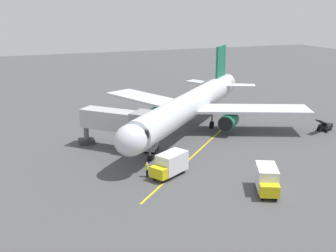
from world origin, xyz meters
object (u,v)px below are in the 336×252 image
at_px(ground_crew_marshaller, 147,169).
at_px(box_truck_starboard_side, 170,164).
at_px(jet_bridge, 121,122).
at_px(box_truck_rear_apron, 267,179).
at_px(ground_crew_wing_walker, 187,161).
at_px(ground_crew_loader, 123,144).
at_px(tug_portside, 151,146).
at_px(airplane, 190,105).
at_px(belt_loader_near_nose, 325,126).

relative_size(ground_crew_marshaller, box_truck_starboard_side, 0.34).
distance_m(jet_bridge, box_truck_starboard_side, 11.33).
height_order(jet_bridge, box_truck_rear_apron, jet_bridge).
height_order(ground_crew_wing_walker, ground_crew_loader, same).
bearing_deg(ground_crew_wing_walker, jet_bridge, -59.77).
bearing_deg(tug_portside, box_truck_rear_apron, 113.63).
bearing_deg(box_truck_rear_apron, jet_bridge, -60.51).
distance_m(jet_bridge, ground_crew_loader, 2.99).
bearing_deg(airplane, ground_crew_marshaller, 50.79).
xyz_separation_m(jet_bridge, ground_crew_loader, (0.02, 0.83, -2.88)).
distance_m(belt_loader_near_nose, box_truck_rear_apron, 25.81).
relative_size(tug_portside, box_truck_starboard_side, 0.55).
bearing_deg(tug_portside, jet_bridge, -34.16).
relative_size(airplane, ground_crew_marshaller, 19.35).
height_order(ground_crew_loader, box_truck_starboard_side, box_truck_starboard_side).
height_order(jet_bridge, box_truck_starboard_side, jet_bridge).
height_order(tug_portside, box_truck_starboard_side, box_truck_starboard_side).
xyz_separation_m(ground_crew_wing_walker, ground_crew_loader, (5.37, -8.36, 0.00)).
distance_m(jet_bridge, box_truck_rear_apron, 21.08).
bearing_deg(box_truck_starboard_side, box_truck_rear_apron, 135.99).
relative_size(ground_crew_wing_walker, tug_portside, 0.62).
distance_m(tug_portside, box_truck_rear_apron, 17.45).
distance_m(ground_crew_marshaller, tug_portside, 8.44).
height_order(airplane, box_truck_rear_apron, airplane).
distance_m(ground_crew_wing_walker, box_truck_starboard_side, 3.22).
bearing_deg(belt_loader_near_nose, tug_portside, -1.55).
height_order(belt_loader_near_nose, box_truck_starboard_side, box_truck_starboard_side).
bearing_deg(belt_loader_near_nose, box_truck_rear_apron, 36.15).
height_order(ground_crew_loader, box_truck_rear_apron, box_truck_rear_apron).
xyz_separation_m(belt_loader_near_nose, box_truck_rear_apron, (20.83, 15.22, 0.67)).
height_order(jet_bridge, ground_crew_loader, jet_bridge).
bearing_deg(box_truck_rear_apron, box_truck_starboard_side, -44.01).
height_order(ground_crew_wing_walker, belt_loader_near_nose, belt_loader_near_nose).
xyz_separation_m(jet_bridge, ground_crew_marshaller, (-0.14, 10.07, -2.88)).
height_order(airplane, ground_crew_marshaller, airplane).
height_order(airplane, ground_crew_loader, airplane).
relative_size(ground_crew_marshaller, ground_crew_wing_walker, 1.00).
relative_size(airplane, box_truck_starboard_side, 6.67).
xyz_separation_m(ground_crew_wing_walker, box_truck_starboard_side, (2.77, 1.58, 0.50)).
relative_size(airplane, box_truck_rear_apron, 6.63).
xyz_separation_m(airplane, belt_loader_near_nose, (-19.37, 7.20, -3.29)).
bearing_deg(box_truck_starboard_side, jet_bridge, -76.49).
relative_size(jet_bridge, ground_crew_marshaller, 5.55).
relative_size(airplane, belt_loader_near_nose, 7.19).
distance_m(jet_bridge, tug_portside, 5.05).
distance_m(ground_crew_marshaller, box_truck_rear_apron, 13.05).
distance_m(ground_crew_marshaller, belt_loader_near_nose, 31.79).
relative_size(ground_crew_marshaller, ground_crew_loader, 1.00).
xyz_separation_m(box_truck_starboard_side, box_truck_rear_apron, (-7.72, 7.46, 0.00)).
distance_m(airplane, ground_crew_wing_walker, 15.16).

